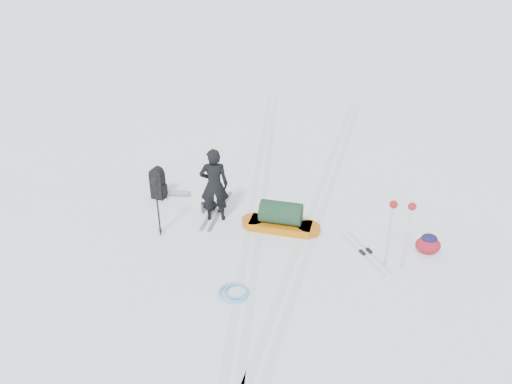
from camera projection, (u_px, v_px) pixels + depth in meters
ground at (253, 234)px, 10.32m from camera, size 200.00×200.00×0.00m
ski_tracks at (286, 215)px, 11.00m from camera, size 3.38×17.97×0.01m
skier at (214, 185)px, 10.47m from camera, size 0.67×0.50×1.66m
pulk_sled at (281, 219)px, 10.39m from camera, size 1.71×0.67×0.64m
expedition_rucksack at (160, 184)px, 11.52m from camera, size 0.87×0.38×0.78m
ski_poles_black at (156, 188)px, 9.81m from camera, size 0.16×0.20×1.32m
ski_poles_silver at (402, 213)px, 8.74m from camera, size 0.46×0.17×1.43m
touring_skis_grey at (216, 210)px, 11.17m from camera, size 0.38×1.77×0.06m
touring_skis_white at (366, 252)px, 9.74m from camera, size 1.01×1.48×0.06m
rope_coil at (234, 292)px, 8.67m from camera, size 0.71×0.71×0.07m
small_daypack at (428, 244)px, 9.67m from camera, size 0.55×0.46×0.41m
thermos_pair at (206, 206)px, 11.08m from camera, size 0.19×0.25×0.27m
stuff_sack at (210, 205)px, 11.17m from camera, size 0.36×0.28×0.21m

